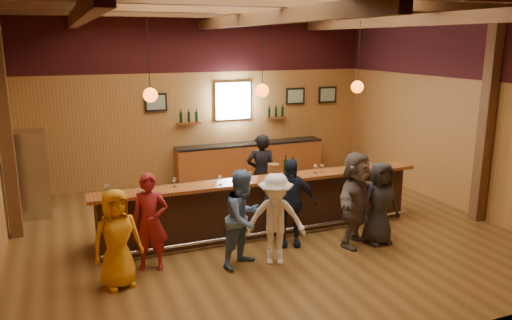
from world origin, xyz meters
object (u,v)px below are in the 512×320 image
object	(u,v)px
customer_orange	(117,239)
customer_navy	(290,202)
back_bar_cabinet	(250,160)
customer_white	(275,219)
stainless_fridge	(30,174)
customer_denim	(244,218)
ice_bucket	(273,170)
customer_redvest	(150,222)
bottle_a	(286,166)
customer_brown	(356,199)
bar_counter	(260,203)
customer_dark	(380,203)
bartender	(261,173)

from	to	relation	value
customer_orange	customer_navy	xyz separation A→B (m)	(3.02, 0.46, 0.05)
back_bar_cabinet	customer_white	size ratio (longest dim) A/B	2.63
stainless_fridge	customer_denim	size ratio (longest dim) A/B	1.12
customer_denim	ice_bucket	world-z (taller)	customer_denim
customer_orange	customer_redvest	world-z (taller)	customer_redvest
bottle_a	customer_denim	bearing A→B (deg)	-137.08
customer_navy	customer_brown	distance (m)	1.17
customer_redvest	ice_bucket	world-z (taller)	customer_redvest
customer_redvest	bottle_a	size ratio (longest dim) A/B	4.30
customer_orange	customer_navy	size ratio (longest dim) A/B	0.94
customer_redvest	customer_denim	bearing A→B (deg)	3.67
customer_navy	ice_bucket	world-z (taller)	customer_navy
back_bar_cabinet	customer_denim	bearing A→B (deg)	-112.17
stainless_fridge	bottle_a	bearing A→B (deg)	-29.79
customer_white	customer_navy	world-z (taller)	customer_navy
bar_counter	customer_navy	size ratio (longest dim) A/B	3.95
stainless_fridge	bottle_a	size ratio (longest dim) A/B	4.91
customer_brown	customer_redvest	bearing A→B (deg)	141.06
customer_brown	back_bar_cabinet	bearing A→B (deg)	58.34
customer_white	customer_navy	distance (m)	0.80
customer_navy	customer_dark	bearing A→B (deg)	1.12
bartender	customer_redvest	bearing A→B (deg)	51.94
customer_white	bar_counter	bearing A→B (deg)	99.43
customer_brown	stainless_fridge	bearing A→B (deg)	112.08
back_bar_cabinet	bartender	size ratio (longest dim) A/B	2.36
bartender	bottle_a	world-z (taller)	bartender
customer_white	bottle_a	xyz separation A→B (m)	(0.79, 1.33, 0.49)
bar_counter	customer_dark	distance (m)	2.26
customer_navy	customer_dark	distance (m)	1.62
customer_denim	customer_white	world-z (taller)	customer_denim
customer_dark	customer_orange	bearing A→B (deg)	179.43
customer_redvest	customer_denim	size ratio (longest dim) A/B	0.99
customer_denim	customer_white	xyz separation A→B (m)	(0.50, -0.13, -0.04)
bar_counter	customer_redvest	bearing A→B (deg)	-156.95
customer_navy	customer_orange	bearing A→B (deg)	-151.69
customer_white	ice_bucket	distance (m)	1.41
customer_redvest	bartender	size ratio (longest dim) A/B	0.93
bartender	customer_brown	bearing A→B (deg)	128.01
bar_counter	bottle_a	size ratio (longest dim) A/B	17.17
customer_denim	customer_white	bearing A→B (deg)	-43.61
bar_counter	ice_bucket	size ratio (longest dim) A/B	26.26
bar_counter	customer_dark	world-z (taller)	customer_dark
customer_navy	customer_brown	bearing A→B (deg)	-1.51
customer_denim	customer_dark	world-z (taller)	customer_denim
stainless_fridge	bartender	distance (m)	4.78
back_bar_cabinet	ice_bucket	world-z (taller)	ice_bucket
customer_navy	bartender	xyz separation A→B (m)	(0.21, 1.84, 0.05)
bar_counter	customer_denim	world-z (taller)	customer_denim
customer_redvest	customer_brown	size ratio (longest dim) A/B	0.92
bar_counter	back_bar_cabinet	bearing A→B (deg)	71.66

